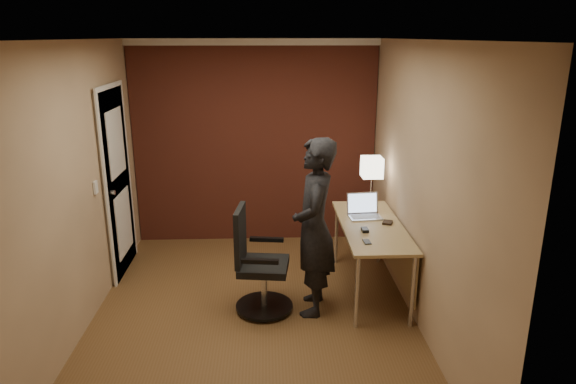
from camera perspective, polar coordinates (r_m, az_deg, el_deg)
The scene contains 9 objects.
room at distance 5.96m, azimuth -6.43°, elevation 5.64°, with size 4.00×4.00×4.00m.
desk at distance 5.24m, azimuth 9.99°, elevation -4.86°, with size 0.60×1.50×0.73m.
desk_lamp at distance 5.68m, azimuth 9.30°, elevation 2.67°, with size 0.22×0.22×0.54m.
laptop at distance 5.39m, azimuth 8.41°, elevation -2.00°, with size 0.35×0.29×0.23m.
mouse at distance 4.98m, azimuth 8.54°, elevation -4.19°, with size 0.06×0.10×0.03m, color black.
phone at distance 4.74m, azimuth 8.76°, elevation -5.48°, with size 0.06×0.12×0.01m, color black.
wallet at distance 5.23m, azimuth 11.01°, elevation -3.35°, with size 0.09×0.11×0.02m, color black.
office_chair at distance 4.88m, azimuth -3.47°, elevation -8.35°, with size 0.55×0.59×1.01m.
person at distance 4.74m, azimuth 2.93°, elevation -3.97°, with size 0.61×0.40×1.68m, color black.
Camera 1 is at (0.14, -4.29, 2.53)m, focal length 32.00 mm.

